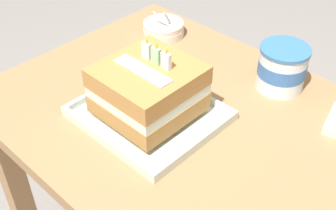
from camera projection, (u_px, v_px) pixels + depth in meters
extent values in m
cube|color=#9E754C|center=(186.00, 118.00, 1.05)|extent=(0.95, 0.72, 0.04)
cube|color=#9E754C|center=(19.00, 196.00, 1.34)|extent=(0.06, 0.06, 0.72)
cube|color=#9E754C|center=(156.00, 108.00, 1.68)|extent=(0.06, 0.06, 0.72)
cube|color=silver|center=(149.00, 116.00, 1.03)|extent=(0.31, 0.28, 0.01)
cube|color=silver|center=(106.00, 140.00, 0.94)|extent=(0.31, 0.01, 0.02)
cube|color=silver|center=(187.00, 88.00, 1.09)|extent=(0.31, 0.01, 0.02)
cube|color=silver|center=(108.00, 86.00, 1.10)|extent=(0.01, 0.25, 0.02)
cube|color=silver|center=(198.00, 143.00, 0.94)|extent=(0.01, 0.25, 0.02)
cube|color=#B88042|center=(149.00, 102.00, 1.00)|extent=(0.20, 0.21, 0.04)
cube|color=silver|center=(148.00, 89.00, 0.98)|extent=(0.20, 0.20, 0.03)
cube|color=#B88042|center=(148.00, 77.00, 0.96)|extent=(0.20, 0.21, 0.04)
cube|color=beige|center=(142.00, 70.00, 0.93)|extent=(0.15, 0.04, 0.00)
cube|color=white|center=(147.00, 51.00, 0.96)|extent=(0.02, 0.01, 0.04)
ellipsoid|color=yellow|center=(146.00, 41.00, 0.95)|extent=(0.01, 0.01, 0.01)
cube|color=#99DB9E|center=(156.00, 56.00, 0.95)|extent=(0.02, 0.01, 0.04)
ellipsoid|color=yellow|center=(156.00, 46.00, 0.93)|extent=(0.01, 0.01, 0.01)
cube|color=white|center=(166.00, 61.00, 0.93)|extent=(0.02, 0.01, 0.04)
ellipsoid|color=yellow|center=(166.00, 51.00, 0.91)|extent=(0.01, 0.01, 0.01)
cylinder|color=silver|center=(163.00, 31.00, 1.33)|extent=(0.13, 0.13, 0.02)
cylinder|color=silver|center=(163.00, 26.00, 1.32)|extent=(0.12, 0.12, 0.02)
cylinder|color=silver|center=(169.00, 21.00, 1.29)|extent=(0.01, 0.04, 0.07)
cylinder|color=silver|center=(169.00, 20.00, 1.29)|extent=(0.01, 0.05, 0.07)
cylinder|color=silver|center=(162.00, 20.00, 1.28)|extent=(0.05, 0.03, 0.05)
cylinder|color=white|center=(282.00, 69.00, 1.09)|extent=(0.12, 0.12, 0.11)
cylinder|color=#386BB2|center=(282.00, 67.00, 1.09)|extent=(0.12, 0.12, 0.04)
cylinder|color=teal|center=(286.00, 49.00, 1.06)|extent=(0.12, 0.12, 0.01)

